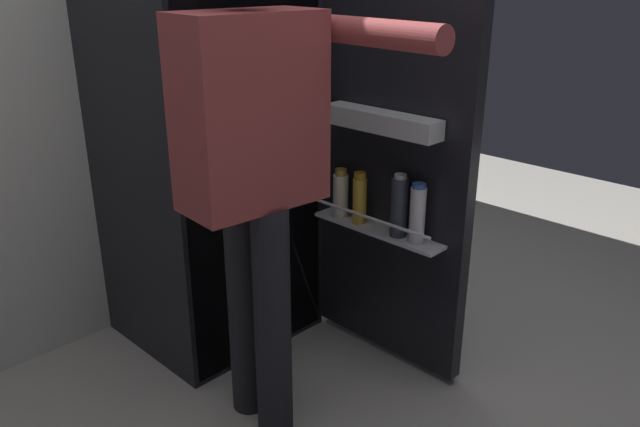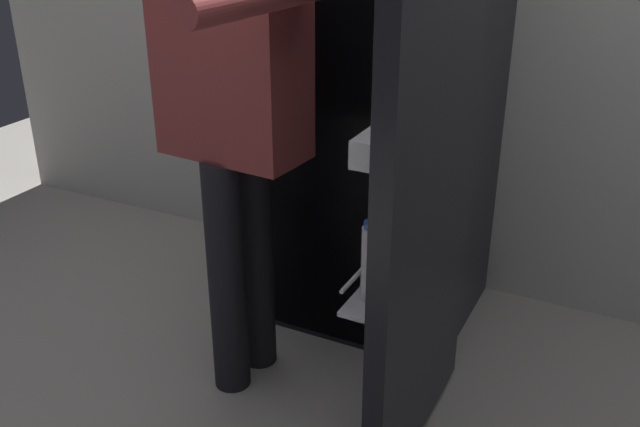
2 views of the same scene
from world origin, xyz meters
The scene contains 3 objects.
ground_plane centered at (0.00, 0.00, 0.00)m, with size 6.47×6.47×0.00m, color #B7B2A8.
refrigerator centered at (0.03, 0.51, 0.91)m, with size 0.74×1.32×1.81m.
person centered at (-0.25, -0.04, 0.96)m, with size 0.54×0.76×1.61m.
Camera 2 is at (0.90, -1.77, 1.56)m, focal length 40.60 mm.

